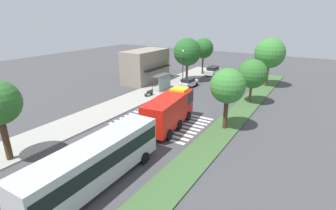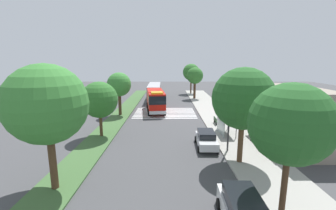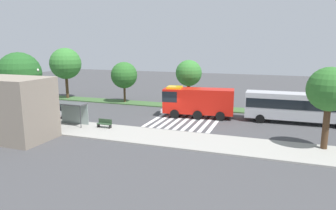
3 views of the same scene
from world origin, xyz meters
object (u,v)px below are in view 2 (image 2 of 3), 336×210
at_px(bus_stop_shelter, 224,119).
at_px(sidewalk_tree_east, 291,124).
at_px(transit_bus, 154,91).
at_px(median_tree_far_west, 119,85).
at_px(sidewalk_tree_center, 243,99).
at_px(median_tree_west, 99,100).
at_px(median_tree_center, 47,105).
at_px(sidewalk_tree_west, 195,76).
at_px(sidewalk_tree_far_west, 191,72).
at_px(street_lamp, 229,114).
at_px(fire_truck, 156,100).
at_px(bench_near_shelter, 216,121).
at_px(parked_car_west, 206,139).

bearing_deg(bus_stop_shelter, sidewalk_tree_east, -1.81).
bearing_deg(transit_bus, median_tree_far_west, 161.23).
xyz_separation_m(sidewalk_tree_center, median_tree_west, (-6.62, -13.54, -1.23)).
bearing_deg(median_tree_center, sidewalk_tree_west, 159.77).
relative_size(sidewalk_tree_far_west, median_tree_center, 0.93).
distance_m(sidewalk_tree_far_west, sidewalk_tree_east, 48.06).
bearing_deg(median_tree_west, street_lamp, 71.89).
xyz_separation_m(sidewalk_tree_far_west, sidewalk_tree_east, (48.06, 0.00, -0.22)).
bearing_deg(median_tree_west, median_tree_far_west, 180.00).
bearing_deg(median_tree_west, fire_truck, 156.66).
bearing_deg(bus_stop_shelter, median_tree_west, -86.30).
bearing_deg(street_lamp, median_tree_far_west, -137.83).
relative_size(bench_near_shelter, median_tree_center, 0.20).
bearing_deg(median_tree_west, sidewalk_tree_center, 63.94).
distance_m(parked_car_west, median_tree_west, 12.23).
relative_size(fire_truck, median_tree_west, 1.47).
distance_m(fire_truck, bench_near_shelter, 11.65).
bearing_deg(transit_bus, bench_near_shelter, -155.48).
height_order(sidewalk_tree_far_west, sidewalk_tree_west, sidewalk_tree_far_west).
bearing_deg(median_tree_far_west, transit_bus, 162.44).
bearing_deg(median_tree_center, sidewalk_tree_east, 77.27).
relative_size(transit_bus, median_tree_west, 1.94).
bearing_deg(sidewalk_tree_far_west, parked_car_west, -3.36).
height_order(sidewalk_tree_far_west, sidewalk_tree_center, sidewalk_tree_center).
relative_size(parked_car_west, transit_bus, 0.36).
relative_size(street_lamp, median_tree_west, 0.98).
bearing_deg(bus_stop_shelter, bench_near_shelter, 179.98).
xyz_separation_m(street_lamp, median_tree_far_west, (-14.51, -13.14, 1.18)).
bearing_deg(median_tree_west, sidewalk_tree_west, 152.58).
distance_m(transit_bus, street_lamp, 30.14).
bearing_deg(sidewalk_tree_west, bus_stop_shelter, 1.05).
xyz_separation_m(fire_truck, median_tree_far_west, (2.51, -5.49, 2.80)).
height_order(sidewalk_tree_west, median_tree_far_west, sidewalk_tree_west).
bearing_deg(sidewalk_tree_east, median_tree_center, -102.73).
height_order(transit_bus, sidewalk_tree_east, sidewalk_tree_east).
height_order(parked_car_west, median_tree_center, median_tree_center).
relative_size(bench_near_shelter, sidewalk_tree_east, 0.22).
height_order(fire_truck, sidewalk_tree_east, sidewalk_tree_east).
bearing_deg(median_tree_center, street_lamp, 115.74).
bearing_deg(bus_stop_shelter, sidewalk_tree_far_west, -179.21).
bearing_deg(street_lamp, fire_truck, -155.78).
distance_m(sidewalk_tree_far_west, median_tree_far_west, 27.71).
height_order(sidewalk_tree_east, median_tree_center, median_tree_center).
xyz_separation_m(fire_truck, sidewalk_tree_far_west, (-21.66, 8.05, 3.54)).
xyz_separation_m(bench_near_shelter, median_tree_center, (15.54, -14.00, 5.20)).
bearing_deg(sidewalk_tree_far_west, sidewalk_tree_west, 0.00).
bearing_deg(sidewalk_tree_far_west, median_tree_center, -16.74).
bearing_deg(sidewalk_tree_center, sidewalk_tree_east, 0.00).
distance_m(fire_truck, sidewalk_tree_east, 27.81).
height_order(bus_stop_shelter, sidewalk_tree_center, sidewalk_tree_center).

